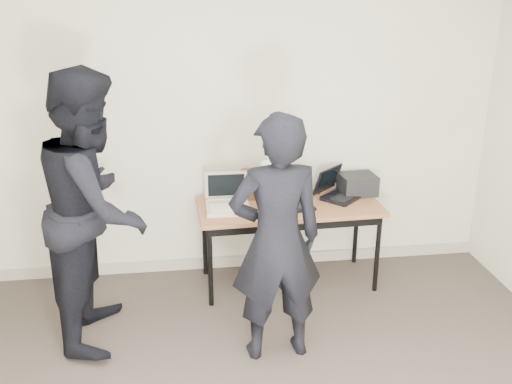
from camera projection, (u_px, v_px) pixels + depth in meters
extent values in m
cube|color=beige|center=(234.00, 121.00, 4.79)|extent=(4.50, 0.05, 2.70)
cube|color=brown|center=(289.00, 207.00, 4.71)|extent=(1.52, 0.71, 0.03)
cylinder|color=black|center=(210.00, 267.00, 4.48)|extent=(0.04, 0.04, 0.68)
cylinder|color=black|center=(377.00, 254.00, 4.70)|extent=(0.04, 0.04, 0.68)
cylinder|color=black|center=(205.00, 239.00, 4.97)|extent=(0.04, 0.04, 0.68)
cylinder|color=black|center=(356.00, 228.00, 5.18)|extent=(0.04, 0.04, 0.68)
cube|color=black|center=(297.00, 227.00, 4.46)|extent=(1.40, 0.07, 0.06)
cube|color=#B7AD92|center=(228.00, 208.00, 4.57)|extent=(0.35, 0.29, 0.04)
cube|color=beige|center=(228.00, 207.00, 4.53)|extent=(0.28, 0.16, 0.01)
cube|color=#B7AD92|center=(226.00, 185.00, 4.68)|extent=(0.35, 0.06, 0.24)
cube|color=black|center=(226.00, 185.00, 4.67)|extent=(0.30, 0.04, 0.20)
cube|color=#B7AD92|center=(226.00, 199.00, 4.70)|extent=(0.31, 0.02, 0.02)
cube|color=black|center=(292.00, 207.00, 4.63)|extent=(0.37, 0.31, 0.02)
cube|color=black|center=(293.00, 206.00, 4.60)|extent=(0.29, 0.19, 0.01)
cube|color=black|center=(285.00, 186.00, 4.72)|extent=(0.34, 0.14, 0.23)
cube|color=#26333F|center=(285.00, 186.00, 4.72)|extent=(0.29, 0.11, 0.19)
cube|color=black|center=(286.00, 200.00, 4.74)|extent=(0.29, 0.08, 0.02)
cube|color=black|center=(343.00, 197.00, 4.83)|extent=(0.42, 0.41, 0.02)
cube|color=black|center=(346.00, 196.00, 4.81)|extent=(0.30, 0.29, 0.01)
cube|color=black|center=(328.00, 179.00, 4.89)|extent=(0.31, 0.29, 0.23)
cube|color=black|center=(328.00, 179.00, 4.88)|extent=(0.26, 0.24, 0.19)
cube|color=black|center=(330.00, 193.00, 4.90)|extent=(0.24, 0.22, 0.02)
cube|color=#582D17|center=(264.00, 183.00, 4.84)|extent=(0.37, 0.19, 0.24)
cube|color=#582D17|center=(266.00, 174.00, 4.75)|extent=(0.37, 0.11, 0.07)
cube|color=#582D17|center=(282.00, 184.00, 4.88)|extent=(0.02, 0.10, 0.02)
ellipsoid|color=white|center=(268.00, 165.00, 4.79)|extent=(0.13, 0.10, 0.08)
cube|color=black|center=(358.00, 184.00, 4.91)|extent=(0.32, 0.28, 0.17)
cube|color=black|center=(266.00, 212.00, 4.50)|extent=(0.09, 0.06, 0.03)
cube|color=black|center=(238.00, 206.00, 4.65)|extent=(0.25, 0.23, 0.01)
cube|color=silver|center=(264.00, 210.00, 4.57)|extent=(0.26, 0.13, 0.01)
cube|color=black|center=(306.00, 195.00, 4.91)|extent=(0.25, 0.02, 0.01)
cube|color=black|center=(351.00, 202.00, 4.75)|extent=(0.16, 0.22, 0.01)
imported|color=black|center=(276.00, 240.00, 3.73)|extent=(0.66, 0.46, 1.72)
imported|color=black|center=(95.00, 208.00, 3.95)|extent=(0.80, 0.99, 1.95)
cube|color=#A49A88|center=(236.00, 261.00, 5.21)|extent=(4.50, 0.03, 0.10)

